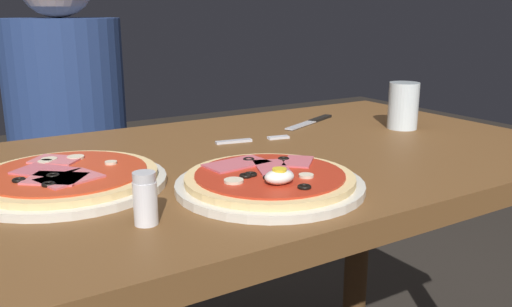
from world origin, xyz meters
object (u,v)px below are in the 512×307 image
(dining_table, at_px, (253,219))
(diner_person, at_px, (72,169))
(knife, at_px, (313,121))
(pizza_foreground, at_px, (270,181))
(pizza_across_left, at_px, (67,179))
(water_glass_near, at_px, (403,109))
(fork, at_px, (247,140))
(salt_shaker, at_px, (145,199))

(dining_table, distance_m, diner_person, 0.74)
(knife, bearing_deg, pizza_foreground, -134.98)
(dining_table, xyz_separation_m, diner_person, (-0.16, 0.72, -0.06))
(pizza_across_left, bearing_deg, diner_person, 76.88)
(pizza_across_left, xyz_separation_m, water_glass_near, (0.74, 0.03, 0.03))
(dining_table, height_order, diner_person, diner_person)
(fork, bearing_deg, pizza_foreground, -114.84)
(dining_table, distance_m, pizza_foreground, 0.24)
(dining_table, xyz_separation_m, water_glass_near, (0.41, 0.02, 0.17))
(dining_table, bearing_deg, pizza_foreground, -114.41)
(pizza_foreground, xyz_separation_m, salt_shaker, (-0.20, -0.03, 0.02))
(pizza_foreground, distance_m, water_glass_near, 0.53)
(fork, distance_m, diner_person, 0.68)
(salt_shaker, relative_size, diner_person, 0.06)
(dining_table, height_order, pizza_foreground, pizza_foreground)
(water_glass_near, distance_m, salt_shaker, 0.73)
(dining_table, distance_m, salt_shaker, 0.39)
(pizza_foreground, relative_size, water_glass_near, 2.72)
(pizza_across_left, distance_m, diner_person, 0.77)
(fork, xyz_separation_m, salt_shaker, (-0.33, -0.31, 0.03))
(dining_table, relative_size, pizza_across_left, 4.14)
(pizza_across_left, bearing_deg, pizza_foreground, -34.34)
(fork, bearing_deg, diner_person, 108.78)
(knife, height_order, salt_shaker, salt_shaker)
(fork, relative_size, salt_shaker, 2.35)
(water_glass_near, xyz_separation_m, knife, (-0.13, 0.16, -0.04))
(pizza_foreground, relative_size, salt_shaker, 4.19)
(salt_shaker, bearing_deg, pizza_foreground, 8.60)
(pizza_across_left, relative_size, knife, 1.59)
(pizza_foreground, bearing_deg, dining_table, 65.59)
(pizza_foreground, relative_size, fork, 1.78)
(fork, height_order, knife, knife)
(pizza_foreground, bearing_deg, salt_shaker, -171.40)
(pizza_across_left, bearing_deg, water_glass_near, 2.30)
(knife, bearing_deg, dining_table, -147.24)
(pizza_foreground, height_order, water_glass_near, water_glass_near)
(pizza_foreground, distance_m, salt_shaker, 0.21)
(water_glass_near, bearing_deg, salt_shaker, -161.49)
(dining_table, relative_size, diner_person, 1.04)
(water_glass_near, bearing_deg, knife, 129.04)
(dining_table, distance_m, knife, 0.36)
(pizza_foreground, bearing_deg, water_glass_near, 22.34)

